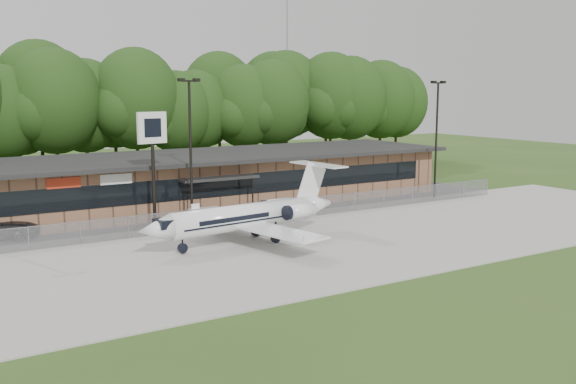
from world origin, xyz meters
TOP-DOWN VIEW (x-y plane):
  - ground at (0.00, 0.00)m, footprint 160.00×160.00m
  - apron at (0.00, 8.00)m, footprint 64.00×18.00m
  - parking_lot at (0.00, 19.50)m, footprint 50.00×9.00m
  - terminal at (-0.00, 23.94)m, footprint 41.00×11.65m
  - fence at (0.00, 15.00)m, footprint 46.00×0.04m
  - treeline at (0.00, 42.00)m, footprint 72.00×12.00m
  - radio_mast at (22.00, 48.00)m, footprint 0.20×0.20m
  - light_pole_mid at (-5.00, 16.50)m, footprint 1.55×0.30m
  - light_pole_right at (18.00, 16.50)m, footprint 1.55×0.30m
  - business_jet at (-3.97, 10.00)m, footprint 14.07×12.56m
  - pole_sign at (-7.60, 16.80)m, footprint 2.11×0.58m

SIDE VIEW (x-z plane):
  - ground at x=0.00m, z-range 0.00..0.00m
  - parking_lot at x=0.00m, z-range 0.00..0.06m
  - apron at x=0.00m, z-range 0.00..0.08m
  - fence at x=0.00m, z-range 0.02..1.54m
  - business_jet at x=-3.97m, z-range -0.67..4.06m
  - terminal at x=0.00m, z-range 0.03..4.33m
  - light_pole_mid at x=-5.00m, z-range 0.86..11.09m
  - light_pole_right at x=18.00m, z-range 0.86..11.09m
  - pole_sign at x=-7.60m, z-range 2.12..10.14m
  - treeline at x=0.00m, z-range 0.00..15.00m
  - radio_mast at x=22.00m, z-range 0.00..25.00m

